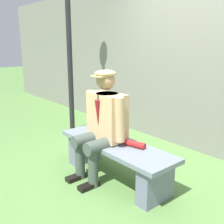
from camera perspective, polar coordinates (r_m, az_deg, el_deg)
name	(u,v)px	position (r m, az deg, el deg)	size (l,w,h in m)	color
ground_plane	(115,178)	(3.24, 0.67, -13.76)	(30.00, 30.00, 0.00)	#568040
bench	(115,155)	(3.12, 0.69, -9.12)	(1.53, 0.48, 0.44)	slate
seated_man	(103,121)	(3.05, -1.98, -1.88)	(0.62, 0.61, 1.25)	tan
rolled_magazine	(135,144)	(2.94, 4.90, -6.79)	(0.07, 0.07, 0.23)	#B21E1E
stadium_wall	(199,62)	(4.05, 17.79, 9.92)	(12.00, 0.24, 2.52)	gray
lamp_post	(68,17)	(4.69, -9.22, 19.20)	(0.23, 0.23, 2.95)	black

